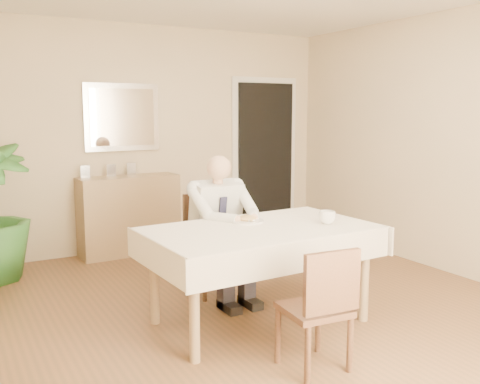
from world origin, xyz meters
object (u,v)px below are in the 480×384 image
dining_table (260,238)px  coffee_mug (327,217)px  seated_man (224,221)px  chair_far (210,236)px  sideboard (129,215)px  chair_near (321,304)px

dining_table → coffee_mug: (0.52, -0.15, 0.14)m
seated_man → coffee_mug: size_ratio=9.59×
chair_far → dining_table: bearing=-90.4°
chair_far → coffee_mug: bearing=-63.8°
seated_man → sideboard: size_ratio=1.12×
dining_table → seated_man: bearing=87.4°
dining_table → chair_far: (0.00, 0.88, -0.17)m
coffee_mug → seated_man: bearing=124.7°
chair_near → coffee_mug: 1.00m
seated_man → chair_near: bearing=-93.4°
chair_far → chair_near: 1.75m
coffee_mug → chair_far: bearing=116.6°
dining_table → coffee_mug: size_ratio=13.55×
chair_near → sideboard: sideboard is taller
chair_near → seated_man: seated_man is taller
chair_near → seated_man: (0.09, 1.46, 0.24)m
sideboard → seated_man: bearing=-84.4°
sideboard → chair_far: bearing=-83.0°
coffee_mug → sideboard: 2.74m
chair_far → sideboard: (-0.26, 1.58, -0.05)m
seated_man → coffee_mug: seated_man is taller
dining_table → chair_far: size_ratio=1.99×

